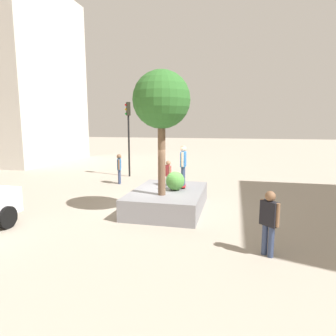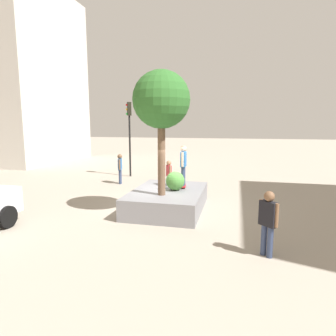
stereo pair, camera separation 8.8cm
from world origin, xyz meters
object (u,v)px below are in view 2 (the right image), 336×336
Objects in this scene: planter_ledge at (168,200)px; skateboarder at (183,163)px; pedestrian_crossing at (169,174)px; plaza_tree at (161,101)px; traffic_light_corner at (129,127)px; passerby_with_bag at (120,167)px; bystander_watching at (268,219)px; skateboard at (183,186)px.

planter_ledge is 2.37× the size of skateboarder.
pedestrian_crossing is at bearing 12.76° from planter_ledge.
plaza_tree is at bearing 176.58° from planter_ledge.
passerby_with_bag is (-2.40, -0.30, -2.28)m from traffic_light_corner.
skateboarder is 5.77m from passerby_with_bag.
planter_ledge is 0.88× the size of plaza_tree.
planter_ledge is at bearing -3.42° from plaza_tree.
bystander_watching is (-4.18, -3.00, -0.84)m from skateboarder.
skateboard is at bearing 35.67° from bystander_watching.
traffic_light_corner is 12.99m from bystander_watching.
passerby_with_bag is at bearing 50.27° from skateboarder.
plaza_tree is 2.69× the size of skateboarder.
pedestrian_crossing is 0.92× the size of passerby_with_bag.
traffic_light_corner reaches higher than planter_ledge.
traffic_light_corner reaches higher than bystander_watching.
passerby_with_bag reaches higher than skateboard.
skateboarder reaches higher than bystander_watching.
skateboarder is 0.98× the size of passerby_with_bag.
skateboard is at bearing -20.02° from plaza_tree.
passerby_with_bag is at bearing -172.91° from traffic_light_corner.
planter_ledge is 0.83× the size of traffic_light_corner.
skateboard is 5.71m from passerby_with_bag.
bystander_watching is at bearing -144.33° from skateboarder.
traffic_light_corner is 3.32m from passerby_with_bag.
passerby_with_bag is 10.77m from bystander_watching.
plaza_tree is at bearing 52.94° from bystander_watching.
planter_ledge is 3.94m from plaza_tree.
plaza_tree is 7.21m from passerby_with_bag.
plaza_tree is at bearing -143.26° from passerby_with_bag.
skateboard is at bearing -142.21° from traffic_light_corner.
traffic_light_corner is at bearing 31.95° from planter_ledge.
traffic_light_corner reaches higher than passerby_with_bag.
passerby_with_bag is (1.17, 3.18, 0.08)m from pedestrian_crossing.
skateboard is 0.17× the size of traffic_light_corner.
skateboard is 0.99m from skateboarder.
plaza_tree is 2.86× the size of pedestrian_crossing.
skateboard is (1.50, -0.55, -3.40)m from plaza_tree.
skateboarder is 0.35× the size of traffic_light_corner.
passerby_with_bag is at bearing 50.27° from skateboard.
planter_ledge is at bearing -167.24° from pedestrian_crossing.
plaza_tree is 2.64× the size of passerby_with_bag.
traffic_light_corner is (6.05, 4.69, 2.42)m from skateboard.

